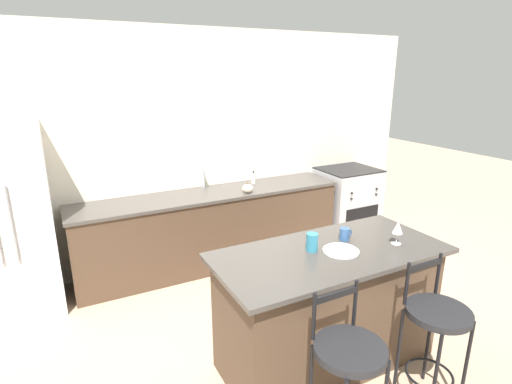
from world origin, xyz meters
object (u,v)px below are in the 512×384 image
refrigerator (9,222)px  tumbler_cup (312,242)px  pumpkin_decoration (248,188)px  bar_stool_far (435,327)px  coffee_mug (345,234)px  oven_range (346,202)px  wine_glass (398,228)px  dinner_plate (341,251)px  bar_stool_near (348,366)px  soap_bottle (253,178)px

refrigerator → tumbler_cup: size_ratio=13.27×
refrigerator → pumpkin_decoration: 2.37m
bar_stool_far → coffee_mug: coffee_mug is taller
tumbler_cup → oven_range: bearing=44.4°
oven_range → wine_glass: (-1.29, -2.09, 0.61)m
bar_stool_far → wine_glass: bearing=74.7°
wine_glass → tumbler_cup: (-0.65, 0.20, -0.06)m
refrigerator → coffee_mug: 3.02m
dinner_plate → wine_glass: bearing=-10.1°
wine_glass → bar_stool_far: bearing=-105.3°
oven_range → coffee_mug: size_ratio=8.46×
bar_stool_near → coffee_mug: coffee_mug is taller
oven_range → bar_stool_near: bar_stool_near is taller
soap_bottle → bar_stool_near: bearing=-106.3°
oven_range → pumpkin_decoration: (-1.62, -0.18, 0.47)m
refrigerator → coffee_mug: (2.39, -1.84, 0.11)m
oven_range → bar_stool_near: size_ratio=0.92×
coffee_mug → tumbler_cup: size_ratio=0.84×
bar_stool_near → soap_bottle: bearing=73.7°
oven_range → soap_bottle: size_ratio=6.10×
dinner_plate → soap_bottle: soap_bottle is taller
dinner_plate → pumpkin_decoration: pumpkin_decoration is taller
refrigerator → oven_range: 4.00m
dinner_plate → soap_bottle: bearing=80.0°
wine_glass → tumbler_cup: 0.68m
oven_range → bar_stool_near: (-2.19, -2.64, 0.12)m
oven_range → tumbler_cup: 2.76m
dinner_plate → pumpkin_decoration: 1.83m
bar_stool_near → pumpkin_decoration: (0.57, 2.46, 0.35)m
refrigerator → soap_bottle: refrigerator is taller
bar_stool_near → pumpkin_decoration: bar_stool_near is taller
bar_stool_near → tumbler_cup: size_ratio=7.67×
oven_range → wine_glass: wine_glass is taller
dinner_plate → wine_glass: wine_glass is taller
oven_range → soap_bottle: soap_bottle is taller
bar_stool_near → oven_range: bearing=50.3°
bar_stool_near → soap_bottle: soap_bottle is taller
wine_glass → pumpkin_decoration: bearing=99.8°
bar_stool_far → tumbler_cup: (-0.50, 0.73, 0.43)m
tumbler_cup → soap_bottle: size_ratio=0.86×
refrigerator → coffee_mug: refrigerator is taller
pumpkin_decoration → soap_bottle: (0.24, 0.32, 0.02)m
coffee_mug → soap_bottle: coffee_mug is taller
oven_range → dinner_plate: size_ratio=3.60×
bar_stool_far → coffee_mug: 0.89m
coffee_mug → pumpkin_decoration: (-0.02, 1.67, -0.06)m
tumbler_cup → pumpkin_decoration: tumbler_cup is taller
coffee_mug → pumpkin_decoration: coffee_mug is taller
refrigerator → coffee_mug: bearing=-37.7°
oven_range → bar_stool_near: bearing=-129.7°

